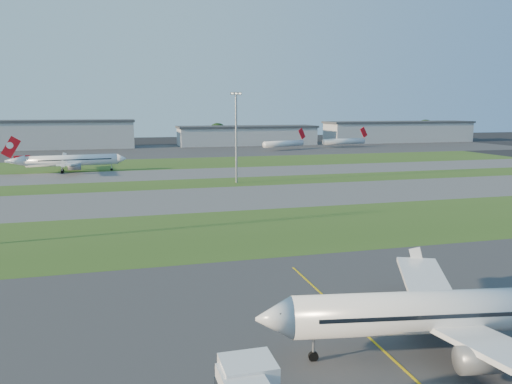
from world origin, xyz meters
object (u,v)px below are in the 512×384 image
object	(u,v)px
airliner_taxiing	(71,161)
light_mast_centre	(236,131)
mini_jet_far	(344,141)
mini_jet_near	(284,144)
airliner_parked	(459,312)

from	to	relation	value
airliner_taxiing	light_mast_centre	distance (m)	62.31
airliner_taxiing	mini_jet_far	size ratio (longest dim) A/B	1.26
airliner_taxiing	mini_jet_far	xyz separation A→B (m)	(135.98, 77.83, -0.66)
mini_jet_far	mini_jet_near	bearing A→B (deg)	-175.63
airliner_parked	mini_jet_near	size ratio (longest dim) A/B	1.32
airliner_parked	mini_jet_near	bearing A→B (deg)	85.20
light_mast_centre	airliner_parked	bearing A→B (deg)	-92.24
mini_jet_near	mini_jet_far	xyz separation A→B (m)	(38.09, 8.71, 0.00)
mini_jet_near	mini_jet_far	bearing A→B (deg)	-10.87
mini_jet_far	light_mast_centre	world-z (taller)	light_mast_centre
mini_jet_near	light_mast_centre	distance (m)	118.63
light_mast_centre	mini_jet_far	bearing A→B (deg)	52.83
mini_jet_near	airliner_parked	bearing A→B (deg)	-128.02
airliner_taxiing	light_mast_centre	size ratio (longest dim) A/B	1.39
airliner_parked	airliner_taxiing	distance (m)	148.96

